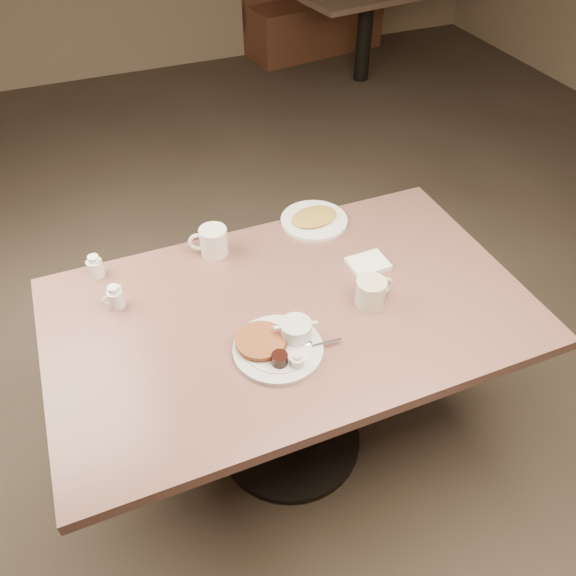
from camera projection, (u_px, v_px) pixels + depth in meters
name	position (u px, v px, depth m)	size (l,w,h in m)	color
room	(291.00, 114.00, 1.33)	(7.04, 8.04, 2.84)	#4C3F33
diner_table	(290.00, 344.00, 1.89)	(1.50, 0.90, 0.75)	#84564C
main_plate	(279.00, 343.00, 1.64)	(0.34, 0.31, 0.07)	silver
coffee_mug_near	(371.00, 292.00, 1.76)	(0.14, 0.11, 0.09)	beige
napkin	(368.00, 264.00, 1.92)	(0.13, 0.11, 0.02)	white
coffee_mug_far	(213.00, 241.00, 1.94)	(0.15, 0.12, 0.10)	white
creamer_left	(115.00, 297.00, 1.76)	(0.07, 0.06, 0.08)	white
creamer_right	(95.00, 267.00, 1.87)	(0.06, 0.07, 0.08)	white
hash_plate	(314.00, 219.00, 2.10)	(0.29, 0.29, 0.04)	white
booth_back_right	(316.00, 5.00, 5.11)	(1.44, 1.63, 1.12)	brown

